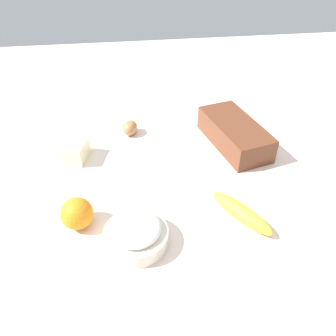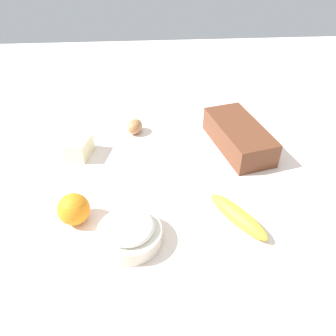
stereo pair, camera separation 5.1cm
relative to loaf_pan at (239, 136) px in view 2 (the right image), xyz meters
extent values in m
cube|color=beige|center=(0.15, -0.24, -0.05)|extent=(2.40, 2.40, 0.02)
cube|color=brown|center=(0.00, 0.00, 0.00)|extent=(0.30, 0.19, 0.08)
cube|color=black|center=(0.00, 0.00, 0.00)|extent=(0.29, 0.18, 0.07)
cylinder|color=silver|center=(0.37, -0.34, -0.02)|extent=(0.15, 0.15, 0.04)
torus|color=silver|center=(0.37, -0.34, -0.01)|extent=(0.15, 0.15, 0.01)
ellipsoid|color=white|center=(0.37, -0.34, 0.01)|extent=(0.12, 0.12, 0.04)
ellipsoid|color=yellow|center=(0.33, -0.08, -0.02)|extent=(0.18, 0.14, 0.04)
sphere|color=orange|center=(0.30, -0.48, 0.00)|extent=(0.08, 0.08, 0.08)
cube|color=#F4EDB2|center=(0.01, -0.51, -0.01)|extent=(0.10, 0.09, 0.06)
ellipsoid|color=#A97245|center=(-0.11, -0.33, -0.02)|extent=(0.08, 0.07, 0.05)
camera|label=1|loc=(0.91, -0.34, 0.61)|focal=37.04mm
camera|label=2|loc=(0.91, -0.29, 0.61)|focal=37.04mm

